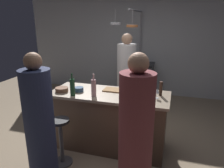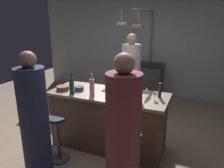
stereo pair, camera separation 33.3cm
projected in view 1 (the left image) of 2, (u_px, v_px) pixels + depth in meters
The scene contains 20 objects.
ground_plane at pixel (109, 145), 3.48m from camera, with size 9.00×9.00×0.00m, color gray.
back_wall at pixel (141, 45), 5.72m from camera, with size 6.40×0.16×2.60m, color #B2B7BC.
kitchen_island at pixel (109, 120), 3.35m from camera, with size 1.80×0.72×0.90m.
stove_range at pixel (137, 80), 5.60m from camera, with size 0.80×0.64×0.89m.
chef at pixel (126, 81), 4.21m from camera, with size 0.36×0.36×1.72m.
bar_stool_right at pixel (139, 153), 2.65m from camera, with size 0.28×0.28×0.68m.
guest_right at pixel (136, 140), 2.20m from camera, with size 0.36×0.36×1.68m.
bar_stool_left at pixel (61, 140), 2.95m from camera, with size 0.28×0.28×0.68m.
guest_left at pixel (40, 127), 2.51m from camera, with size 0.35×0.35×1.64m.
overhead_pot_rack at pixel (133, 36), 4.85m from camera, with size 0.57×1.53×2.17m.
cutting_board at pixel (114, 90), 3.34m from camera, with size 0.32×0.22×0.02m, color #997047.
pepper_mill at pixel (161, 89), 3.09m from camera, with size 0.05×0.05×0.21m, color #382319.
wine_bottle_white at pixel (142, 92), 2.93m from camera, with size 0.07×0.07×0.29m.
wine_bottle_green at pixel (72, 87), 3.09m from camera, with size 0.07×0.07×0.33m.
wine_bottle_rose at pixel (94, 87), 3.07m from camera, with size 0.07×0.07×0.33m.
wine_glass_near_left_guest at pixel (157, 91), 2.98m from camera, with size 0.07×0.07×0.15m.
wine_glass_near_right_guest at pixel (148, 89), 3.08m from camera, with size 0.07×0.07×0.15m.
mixing_bowl_steel at pixel (133, 94), 3.08m from camera, with size 0.22×0.22×0.08m, color #B7B7BC.
mixing_bowl_wooden at pixel (62, 90), 3.28m from camera, with size 0.20×0.20×0.06m, color brown.
mixing_bowl_blue at pixel (79, 89), 3.29m from camera, with size 0.14×0.14×0.07m, color #334C6B.
Camera 1 is at (0.92, -2.90, 1.97)m, focal length 34.25 mm.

